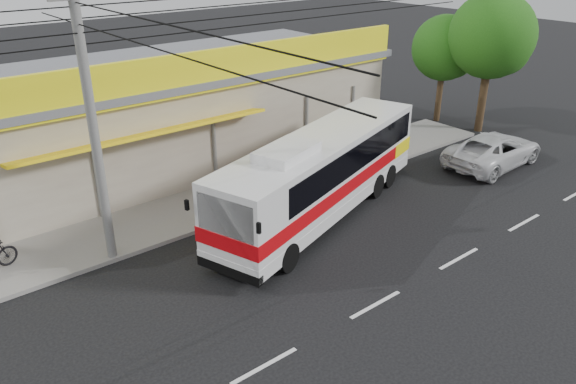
% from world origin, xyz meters
% --- Properties ---
extents(ground, '(120.00, 120.00, 0.00)m').
position_xyz_m(ground, '(0.00, 0.00, 0.00)').
color(ground, black).
rests_on(ground, ground).
extents(sidewalk, '(30.00, 3.20, 0.15)m').
position_xyz_m(sidewalk, '(0.00, 6.00, 0.07)').
color(sidewalk, gray).
rests_on(sidewalk, ground).
extents(lane_markings, '(50.00, 0.12, 0.01)m').
position_xyz_m(lane_markings, '(0.00, -2.50, 0.00)').
color(lane_markings, silver).
rests_on(lane_markings, ground).
extents(storefront_building, '(22.60, 9.20, 5.70)m').
position_xyz_m(storefront_building, '(-0.01, 11.54, 2.30)').
color(storefront_building, gray).
rests_on(storefront_building, ground).
extents(coach_bus, '(11.44, 5.74, 3.47)m').
position_xyz_m(coach_bus, '(2.75, 2.79, 1.86)').
color(coach_bus, silver).
rests_on(coach_bus, ground).
extents(white_car, '(5.42, 2.64, 1.48)m').
position_xyz_m(white_car, '(12.08, 1.49, 0.74)').
color(white_car, silver).
rests_on(white_car, ground).
extents(utility_pole, '(34.00, 14.00, 9.08)m').
position_xyz_m(utility_pole, '(-4.87, 4.63, 7.49)').
color(utility_pole, '#5E5E5C').
rests_on(utility_pole, ground).
extents(tree_near, '(4.34, 4.34, 7.20)m').
position_xyz_m(tree_near, '(16.08, 4.73, 4.87)').
color(tree_near, '#352215').
rests_on(tree_near, ground).
extents(tree_far, '(3.52, 3.52, 5.84)m').
position_xyz_m(tree_far, '(15.78, 7.30, 3.95)').
color(tree_far, '#352215').
rests_on(tree_far, ground).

